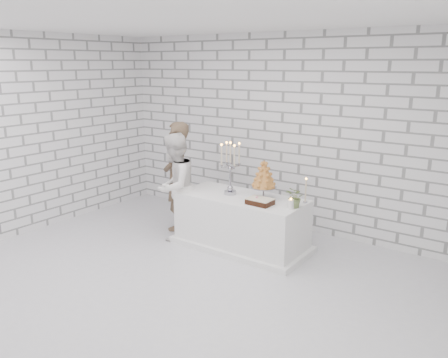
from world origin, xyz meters
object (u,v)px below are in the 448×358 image
cake_table (241,222)px  bride (175,187)px  groom (177,176)px  candelabra (230,168)px  croquembouche (264,179)px

cake_table → bride: bearing=-165.3°
groom → candelabra: size_ratio=2.25×
bride → croquembouche: (1.30, 0.34, 0.23)m
groom → croquembouche: (1.55, 0.01, 0.18)m
bride → croquembouche: 1.37m
cake_table → candelabra: (-0.19, 0.00, 0.75)m
groom → croquembouche: 1.56m
candelabra → croquembouche: candelabra is taller
cake_table → groom: bearing=176.8°
cake_table → groom: groom is taller
groom → candelabra: groom is taller
groom → candelabra: (1.05, -0.07, 0.28)m
cake_table → croquembouche: 0.72m
bride → candelabra: bride is taller
cake_table → croquembouche: size_ratio=3.30×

